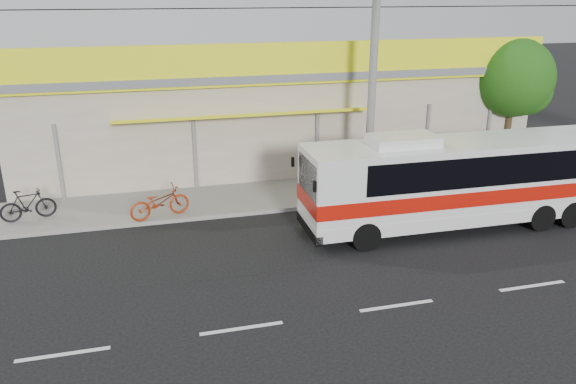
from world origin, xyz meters
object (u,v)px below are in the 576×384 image
object	(u,v)px
coach_bus	(467,176)
tree_near	(517,81)
motorbike_dark	(28,205)
motorbike_red	(160,202)

from	to	relation	value
coach_bus	tree_near	bearing A→B (deg)	45.85
coach_bus	motorbike_dark	world-z (taller)	coach_bus
motorbike_red	motorbike_dark	size ratio (longest dim) A/B	1.16
motorbike_red	motorbike_dark	bearing A→B (deg)	60.84
coach_bus	tree_near	xyz separation A→B (m)	(5.74, 5.81, 2.07)
motorbike_red	motorbike_dark	world-z (taller)	motorbike_red
coach_bus	motorbike_dark	xyz separation A→B (m)	(-14.27, 3.89, -1.07)
motorbike_red	tree_near	xyz separation A→B (m)	(15.65, 2.83, 3.13)
coach_bus	motorbike_red	xyz separation A→B (m)	(-9.91, 2.97, -1.06)
motorbike_dark	tree_near	xyz separation A→B (m)	(20.01, 1.92, 3.14)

